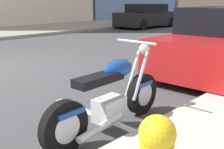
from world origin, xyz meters
The scene contains 4 objects.
sidewalk_far_curb centered at (12.00, 7.21, 0.07)m, with size 120.00×5.00×0.14m, color gray.
parking_stall_stripe centered at (0.00, -4.11, 0.00)m, with size 0.12×2.20×0.01m, color silver.
parked_motorcycle centered at (-0.17, -4.40, 0.42)m, with size 2.04×0.62×1.10m.
car_opposite_curb centered at (11.45, 3.83, 0.68)m, with size 4.37×1.94×1.44m.
Camera 1 is at (-2.45, -6.65, 1.61)m, focal length 43.45 mm.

